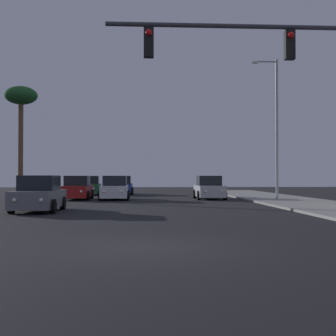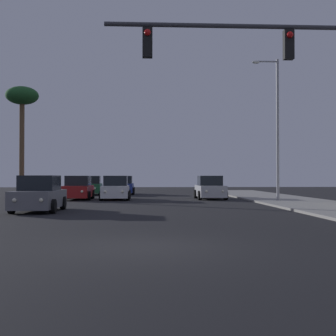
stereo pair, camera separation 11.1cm
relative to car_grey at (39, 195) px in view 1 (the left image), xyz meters
name	(u,v)px [view 1 (the left image)]	position (x,y,z in m)	size (l,w,h in m)	color
ground_plane	(145,247)	(4.85, -11.31, -0.76)	(120.00, 120.00, 0.00)	black
car_grey	(39,195)	(0.00, 0.00, 0.00)	(2.04, 4.33, 1.68)	slate
car_white	(115,189)	(2.94, 10.80, 0.00)	(2.04, 4.32, 1.68)	silver
car_silver	(209,188)	(9.68, 11.28, 0.00)	(2.04, 4.32, 1.68)	#B7B7BC
car_green	(90,186)	(0.24, 19.71, 0.00)	(2.04, 4.34, 1.68)	#195933
car_blue	(122,186)	(3.06, 20.61, 0.00)	(2.04, 4.32, 1.68)	navy
car_red	(77,189)	(0.26, 11.15, 0.00)	(2.04, 4.32, 1.68)	maroon
traffic_light_mast	(304,73)	(9.75, -8.13, 4.04)	(8.75, 0.36, 6.50)	#38383D
street_lamp	(275,122)	(13.30, 7.15, 4.36)	(1.74, 0.24, 9.00)	#99999E
palm_tree_mid	(21,101)	(-4.05, 12.69, 6.40)	(2.40, 2.40, 8.26)	brown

